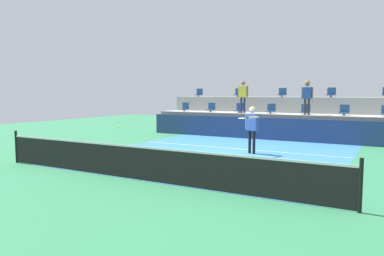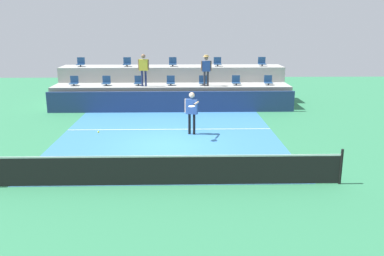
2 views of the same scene
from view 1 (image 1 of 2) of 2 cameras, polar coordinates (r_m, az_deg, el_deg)
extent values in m
plane|color=#2D754C|center=(13.06, 2.93, -4.68)|extent=(40.00, 40.00, 0.00)
cube|color=teal|center=(13.95, 4.76, -4.03)|extent=(9.00, 10.00, 0.01)
cube|color=white|center=(15.21, 6.97, -3.25)|extent=(9.00, 0.06, 0.00)
cylinder|color=black|center=(13.37, -25.87, -2.66)|extent=(0.08, 0.08, 1.07)
cylinder|color=black|center=(7.73, 24.97, -8.19)|extent=(0.08, 0.08, 1.07)
cube|color=black|center=(9.62, -7.81, -5.60)|extent=(10.40, 0.01, 0.87)
cube|color=white|center=(9.55, -7.84, -3.03)|extent=(10.40, 0.02, 0.05)
cube|color=navy|center=(18.50, 11.25, -0.08)|extent=(13.00, 0.16, 1.10)
cube|color=#9E9E99|center=(19.73, 12.44, 0.45)|extent=(13.00, 1.80, 1.25)
cube|color=#9E9E99|center=(21.43, 13.87, 1.94)|extent=(13.00, 1.80, 2.10)
cylinder|color=#2D2D33|center=(21.72, -1.25, 2.80)|extent=(0.08, 0.08, 0.10)
cube|color=navy|center=(21.71, -1.25, 2.98)|extent=(0.44, 0.40, 0.04)
cube|color=navy|center=(21.86, -1.01, 3.55)|extent=(0.44, 0.04, 0.38)
cylinder|color=#2D2D33|center=(20.87, 2.92, 2.69)|extent=(0.08, 0.08, 0.10)
cube|color=navy|center=(20.87, 2.92, 2.88)|extent=(0.44, 0.40, 0.04)
cube|color=navy|center=(21.02, 3.14, 3.47)|extent=(0.44, 0.04, 0.38)
cylinder|color=#2D2D33|center=(20.15, 7.39, 2.55)|extent=(0.08, 0.08, 0.10)
cube|color=navy|center=(20.15, 7.40, 2.75)|extent=(0.44, 0.40, 0.04)
cube|color=navy|center=(20.31, 7.59, 3.36)|extent=(0.44, 0.04, 0.38)
cylinder|color=#2D2D33|center=(19.56, 12.21, 2.39)|extent=(0.08, 0.08, 0.10)
cube|color=navy|center=(19.55, 12.21, 2.60)|extent=(0.44, 0.40, 0.04)
cube|color=navy|center=(19.72, 12.38, 3.23)|extent=(0.44, 0.04, 0.38)
cylinder|color=#2D2D33|center=(19.11, 17.32, 2.20)|extent=(0.08, 0.08, 0.10)
cube|color=navy|center=(19.10, 17.33, 2.41)|extent=(0.44, 0.40, 0.04)
cube|color=navy|center=(19.27, 17.46, 3.06)|extent=(0.44, 0.04, 0.38)
cylinder|color=#2D2D33|center=(18.81, 22.77, 1.98)|extent=(0.08, 0.08, 0.10)
cube|color=navy|center=(18.81, 22.77, 2.19)|extent=(0.44, 0.40, 0.04)
cube|color=navy|center=(18.98, 22.86, 2.85)|extent=(0.44, 0.04, 0.38)
cylinder|color=#2D2D33|center=(23.26, 1.00, 5.07)|extent=(0.08, 0.08, 0.10)
cube|color=navy|center=(23.26, 1.00, 5.24)|extent=(0.44, 0.40, 0.04)
cube|color=navy|center=(23.42, 1.22, 5.75)|extent=(0.44, 0.04, 0.38)
cylinder|color=#2D2D33|center=(22.11, 7.19, 5.01)|extent=(0.08, 0.08, 0.10)
cube|color=navy|center=(22.11, 7.19, 5.19)|extent=(0.44, 0.40, 0.04)
cube|color=navy|center=(22.27, 7.37, 5.73)|extent=(0.44, 0.04, 0.38)
cylinder|color=#2D2D33|center=(21.24, 13.92, 4.88)|extent=(0.08, 0.08, 0.10)
cube|color=navy|center=(21.24, 13.92, 5.07)|extent=(0.44, 0.40, 0.04)
cube|color=navy|center=(21.41, 14.06, 5.63)|extent=(0.44, 0.04, 0.38)
cylinder|color=#2D2D33|center=(20.69, 20.99, 4.67)|extent=(0.08, 0.08, 0.10)
cube|color=navy|center=(20.69, 20.99, 4.86)|extent=(0.44, 0.40, 0.04)
cube|color=navy|center=(20.87, 21.09, 5.44)|extent=(0.44, 0.04, 0.38)
cylinder|color=black|center=(14.11, 9.06, -2.17)|extent=(0.14, 0.14, 0.89)
cylinder|color=black|center=(13.99, 9.71, -2.24)|extent=(0.14, 0.14, 0.89)
cube|color=#2D4C8C|center=(13.97, 9.43, 0.88)|extent=(0.51, 0.32, 0.63)
sphere|color=beige|center=(13.94, 9.46, 2.85)|extent=(0.30, 0.30, 0.24)
cylinder|color=beige|center=(14.14, 8.55, 1.02)|extent=(0.09, 0.09, 0.59)
cylinder|color=beige|center=(13.56, 9.64, 1.65)|extent=(0.24, 0.56, 0.07)
cylinder|color=black|center=(13.26, 8.64, 1.58)|extent=(0.11, 0.26, 0.04)
ellipsoid|color=silver|center=(13.05, 7.87, 1.53)|extent=(0.34, 0.38, 0.03)
cylinder|color=navy|center=(19.78, 7.74, 3.58)|extent=(0.12, 0.12, 0.85)
cylinder|color=navy|center=(19.69, 8.24, 3.57)|extent=(0.12, 0.12, 0.85)
cube|color=yellow|center=(19.72, 8.02, 5.68)|extent=(0.48, 0.23, 0.60)
sphere|color=#846047|center=(19.73, 8.04, 7.02)|extent=(0.25, 0.25, 0.23)
cylinder|color=#846047|center=(19.85, 7.34, 5.74)|extent=(0.08, 0.08, 0.57)
cylinder|color=#846047|center=(19.60, 8.71, 5.72)|extent=(0.08, 0.08, 0.57)
cylinder|color=#2D2D33|center=(18.79, 17.32, 3.21)|extent=(0.11, 0.11, 0.79)
cylinder|color=#2D2D33|center=(18.75, 17.86, 3.19)|extent=(0.11, 0.11, 0.79)
cube|color=#2D4C8C|center=(18.76, 17.65, 5.27)|extent=(0.43, 0.19, 0.56)
sphere|color=#846047|center=(18.77, 17.69, 6.59)|extent=(0.22, 0.22, 0.22)
cylinder|color=#846047|center=(18.82, 16.90, 5.35)|extent=(0.07, 0.07, 0.53)
cylinder|color=#846047|center=(18.71, 18.40, 5.30)|extent=(0.07, 0.07, 0.53)
cylinder|color=tan|center=(18.77, 17.69, 6.82)|extent=(0.39, 0.39, 0.01)
cylinder|color=tan|center=(18.77, 17.70, 6.96)|extent=(0.23, 0.23, 0.09)
sphere|color=#CCE033|center=(12.09, -11.27, 0.14)|extent=(0.07, 0.07, 0.07)
camera|label=2|loc=(6.71, -97.48, 19.86)|focal=38.15mm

